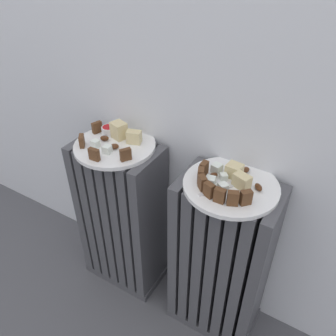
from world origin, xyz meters
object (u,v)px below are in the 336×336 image
(plate_left, at_px, (115,146))
(jam_bowl_left, at_px, (109,130))
(radiator_right, at_px, (220,262))
(fork, at_px, (220,188))
(radiator_left, at_px, (123,218))
(plate_right, at_px, (231,186))

(plate_left, distance_m, jam_bowl_left, 0.07)
(radiator_right, xyz_separation_m, plate_left, (-0.38, -0.00, 0.31))
(radiator_right, relative_size, fork, 6.04)
(radiator_right, bearing_deg, radiator_left, 180.00)
(radiator_left, bearing_deg, fork, -5.23)
(plate_right, xyz_separation_m, fork, (-0.02, -0.03, 0.01))
(plate_left, bearing_deg, fork, -5.23)
(radiator_right, relative_size, plate_right, 2.36)
(radiator_left, distance_m, plate_left, 0.31)
(plate_left, relative_size, fork, 2.55)
(radiator_left, xyz_separation_m, fork, (0.36, -0.03, 0.32))
(radiator_right, bearing_deg, plate_right, -104.04)
(radiator_left, xyz_separation_m, jam_bowl_left, (-0.05, 0.04, 0.33))
(jam_bowl_left, bearing_deg, fork, -9.92)
(radiator_left, distance_m, fork, 0.48)
(radiator_right, relative_size, jam_bowl_left, 13.21)
(radiator_left, height_order, jam_bowl_left, jam_bowl_left)
(radiator_right, bearing_deg, plate_left, -180.00)
(plate_left, xyz_separation_m, plate_right, (0.38, 0.00, 0.00))
(jam_bowl_left, relative_size, fork, 0.46)
(radiator_right, xyz_separation_m, jam_bowl_left, (-0.43, 0.04, 0.33))
(plate_left, distance_m, plate_right, 0.38)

